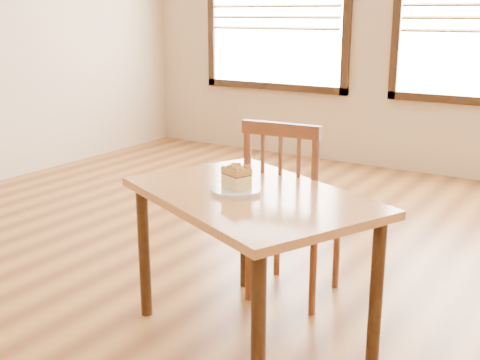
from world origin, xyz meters
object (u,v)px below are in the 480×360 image
object	(u,v)px
cake_slice	(236,177)
plate	(236,190)
cafe_chair_main	(292,209)
cafe_table_main	(251,214)

from	to	relation	value
cake_slice	plate	bearing A→B (deg)	-8.57
cafe_chair_main	plate	bearing A→B (deg)	84.54
cafe_chair_main	cake_slice	world-z (taller)	cafe_chair_main
plate	cake_slice	distance (m)	0.07
cafe_table_main	plate	distance (m)	0.13
cafe_table_main	cafe_chair_main	distance (m)	0.53
cafe_table_main	cafe_chair_main	xyz separation A→B (m)	(-0.05, 0.51, -0.13)
cafe_table_main	cafe_chair_main	world-z (taller)	cafe_chair_main
cafe_table_main	cake_slice	bearing A→B (deg)	-129.51
plate	cake_slice	bearing A→B (deg)	150.07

